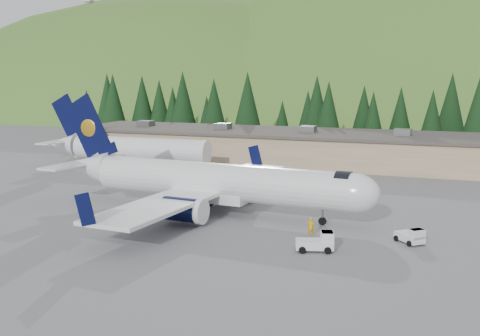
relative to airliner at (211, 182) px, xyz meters
name	(u,v)px	position (x,y,z in m)	size (l,w,h in m)	color
ground	(220,214)	(1.09, -0.09, -3.31)	(600.00, 600.00, 0.00)	slate
airliner	(211,182)	(0.00, 0.00, 0.00)	(37.45, 35.17, 12.42)	white
second_airliner	(124,148)	(-23.83, 21.91, 0.01)	(27.50, 11.00, 10.05)	white
baggage_tug_a	(318,242)	(13.86, -9.63, -2.56)	(3.48, 2.62, 1.68)	silver
baggage_tug_b	(411,236)	(21.05, -4.66, -2.66)	(2.87, 2.93, 1.46)	silver
terminal_building	(278,146)	(-3.92, 37.91, -0.69)	(71.00, 17.00, 6.10)	#948862
ramp_worker	(311,227)	(12.18, -5.34, -2.43)	(0.64, 0.42, 1.75)	#DFA607
tree_line	(302,108)	(-6.06, 61.45, 4.29)	(113.34, 19.24, 13.70)	black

